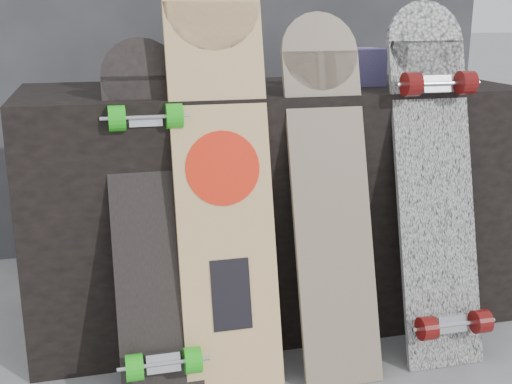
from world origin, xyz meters
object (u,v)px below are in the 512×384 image
object	(u,v)px
longboard_celtic	(330,185)
skateboard_dark	(151,214)
longboard_cascadia	(436,178)
vendor_table	(270,203)
longboard_geisha	(222,162)

from	to	relation	value
longboard_celtic	skateboard_dark	size ratio (longest dim) A/B	1.07
longboard_celtic	longboard_cascadia	size ratio (longest dim) A/B	0.97
vendor_table	skateboard_dark	distance (m)	0.56
longboard_geisha	skateboard_dark	bearing A→B (deg)	-177.25
longboard_celtic	skateboard_dark	bearing A→B (deg)	178.17
longboard_celtic	longboard_cascadia	bearing A→B (deg)	-1.24
vendor_table	longboard_cascadia	bearing A→B (deg)	-41.36
vendor_table	longboard_celtic	xyz separation A→B (m)	(0.08, -0.36, 0.15)
longboard_cascadia	longboard_geisha	bearing A→B (deg)	177.05
vendor_table	longboard_cascadia	size ratio (longest dim) A/B	1.49
longboard_celtic	skateboard_dark	xyz separation A→B (m)	(-0.51, 0.02, -0.05)
vendor_table	longboard_celtic	size ratio (longest dim) A/B	1.54
longboard_geisha	skateboard_dark	distance (m)	0.24
vendor_table	longboard_geisha	distance (m)	0.47
longboard_cascadia	vendor_table	bearing A→B (deg)	138.64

